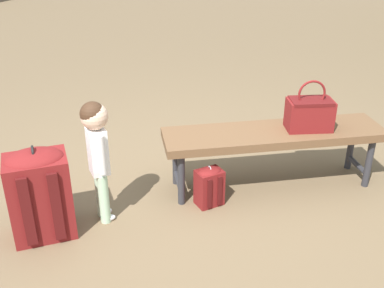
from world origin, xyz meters
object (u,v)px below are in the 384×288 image
object	(u,v)px
park_bench	(274,138)
backpack_large	(40,191)
backpack_small	(209,185)
handbag	(310,113)
child_standing	(97,144)

from	to	relation	value
park_bench	backpack_large	bearing A→B (deg)	-5.05
park_bench	backpack_large	distance (m)	1.65
backpack_large	backpack_small	xyz separation A→B (m)	(-1.10, 0.17, -0.16)
handbag	backpack_small	bearing A→B (deg)	-4.32
handbag	backpack_large	size ratio (longest dim) A/B	0.59
backpack_small	child_standing	bearing A→B (deg)	-12.48
child_standing	park_bench	bearing A→B (deg)	173.92
child_standing	backpack_small	bearing A→B (deg)	167.52
backpack_large	park_bench	bearing A→B (deg)	174.95
park_bench	backpack_small	xyz separation A→B (m)	(0.54, 0.02, -0.24)
child_standing	backpack_large	bearing A→B (deg)	-1.64
backpack_large	backpack_small	size ratio (longest dim) A/B	2.06
backpack_large	child_standing	bearing A→B (deg)	178.36
child_standing	handbag	bearing A→B (deg)	171.70
park_bench	backpack_large	size ratio (longest dim) A/B	2.63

